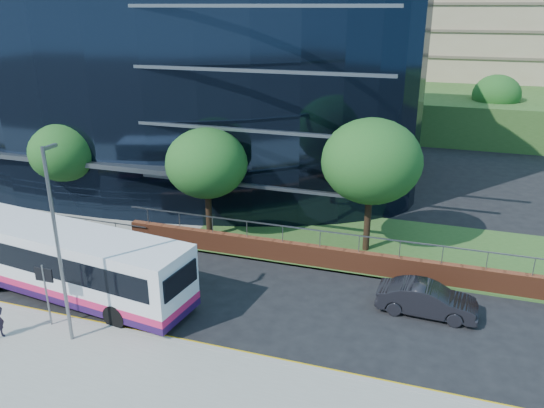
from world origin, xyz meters
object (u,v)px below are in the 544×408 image
(street_sign, at_px, (45,282))
(tree_dist_e, at_px, (496,95))
(tree_far_d, at_px, (372,161))
(streetlight_east, at_px, (58,242))
(city_bus, at_px, (73,263))
(tree_far_c, at_px, (207,163))
(parked_car, at_px, (427,299))
(tree_far_b, at_px, (64,152))

(street_sign, distance_m, tree_dist_e, 45.99)
(tree_far_d, distance_m, streetlight_east, 15.77)
(city_bus, bearing_deg, tree_far_c, 76.04)
(tree_far_c, relative_size, parked_car, 1.51)
(street_sign, relative_size, tree_far_d, 0.38)
(street_sign, distance_m, city_bus, 2.56)
(tree_far_b, distance_m, city_bus, 11.32)
(tree_far_b, distance_m, tree_far_d, 19.03)
(tree_far_c, height_order, tree_dist_e, same)
(tree_far_d, bearing_deg, tree_far_b, -178.49)
(street_sign, relative_size, parked_car, 0.65)
(streetlight_east, bearing_deg, tree_far_c, 84.89)
(street_sign, height_order, tree_far_d, tree_far_d)
(street_sign, xyz_separation_m, city_bus, (-0.60, 2.46, -0.40))
(tree_far_b, relative_size, streetlight_east, 0.76)
(tree_far_c, height_order, parked_car, tree_far_c)
(tree_far_b, relative_size, city_bus, 0.49)
(tree_far_c, relative_size, city_bus, 0.53)
(tree_far_d, distance_m, city_bus, 15.55)
(tree_far_d, height_order, tree_dist_e, tree_far_d)
(streetlight_east, bearing_deg, tree_far_d, 50.60)
(tree_dist_e, xyz_separation_m, streetlight_east, (-18.00, -42.17, -0.10))
(tree_far_c, bearing_deg, city_bus, -110.89)
(tree_far_b, distance_m, tree_dist_e, 40.74)
(tree_far_b, relative_size, tree_far_d, 0.81)
(street_sign, distance_m, streetlight_east, 2.80)
(tree_far_b, xyz_separation_m, tree_dist_e, (27.00, 30.50, 0.33))
(tree_far_d, xyz_separation_m, tree_dist_e, (8.00, 30.00, -0.65))
(city_bus, bearing_deg, street_sign, -69.31)
(city_bus, height_order, parked_car, city_bus)
(tree_far_b, height_order, tree_far_d, tree_far_d)
(tree_dist_e, bearing_deg, tree_far_b, -131.52)
(street_sign, xyz_separation_m, tree_far_d, (11.50, 11.59, 3.04))
(street_sign, relative_size, streetlight_east, 0.35)
(tree_far_d, bearing_deg, streetlight_east, -129.40)
(tree_far_b, relative_size, parked_car, 1.40)
(street_sign, xyz_separation_m, parked_car, (15.02, 6.04, -1.44))
(tree_dist_e, relative_size, parked_car, 1.51)
(tree_dist_e, distance_m, parked_car, 36.03)
(city_bus, bearing_deg, tree_dist_e, 69.74)
(tree_far_d, height_order, city_bus, tree_far_d)
(streetlight_east, bearing_deg, street_sign, 158.64)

